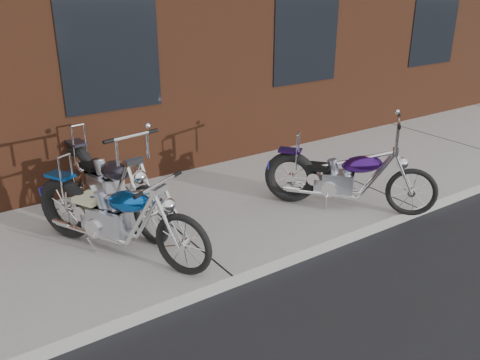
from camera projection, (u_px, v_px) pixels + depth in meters
ground at (233, 288)px, 5.38m from camera, size 120.00×120.00×0.00m
sidewalk at (168, 228)px, 6.50m from camera, size 22.00×3.00×0.15m
chopper_purple at (345, 179)px, 6.73m from camera, size 1.53×1.81×1.27m
chopper_blue at (116, 218)px, 5.61m from camera, size 1.19×2.20×1.05m
chopper_third at (109, 185)px, 6.46m from camera, size 0.66×2.49×1.27m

